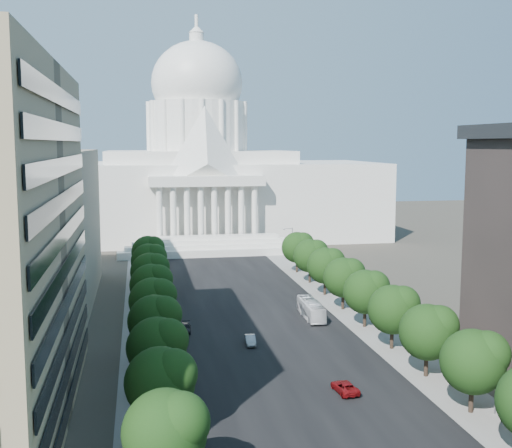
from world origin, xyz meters
TOP-DOWN VIEW (x-y plane):
  - road_asphalt at (0.00, 90.00)m, footprint 30.00×260.00m
  - sidewalk_left at (-19.00, 90.00)m, footprint 8.00×260.00m
  - sidewalk_right at (19.00, 90.00)m, footprint 8.00×260.00m
  - capitol at (0.00, 184.89)m, footprint 120.00×56.00m
  - tree_l_b at (-17.66, 23.81)m, footprint 7.79×7.60m
  - tree_l_c at (-17.66, 35.81)m, footprint 7.79×7.60m
  - tree_l_d at (-17.66, 47.81)m, footprint 7.79×7.60m
  - tree_l_e at (-17.66, 59.81)m, footprint 7.79×7.60m
  - tree_l_f at (-17.66, 71.81)m, footprint 7.79×7.60m
  - tree_l_g at (-17.66, 83.81)m, footprint 7.79×7.60m
  - tree_l_h at (-17.66, 95.81)m, footprint 7.79×7.60m
  - tree_l_i at (-17.66, 107.81)m, footprint 7.79×7.60m
  - tree_l_j at (-17.66, 119.81)m, footprint 7.79×7.60m
  - tree_r_c at (18.34, 35.81)m, footprint 7.79×7.60m
  - tree_r_d at (18.34, 47.81)m, footprint 7.79×7.60m
  - tree_r_e at (18.34, 59.81)m, footprint 7.79×7.60m
  - tree_r_f at (18.34, 71.81)m, footprint 7.79×7.60m
  - tree_r_g at (18.34, 83.81)m, footprint 7.79×7.60m
  - tree_r_h at (18.34, 95.81)m, footprint 7.79×7.60m
  - tree_r_i at (18.34, 107.81)m, footprint 7.79×7.60m
  - tree_r_j at (18.34, 119.81)m, footprint 7.79×7.60m
  - streetlight_b at (19.90, 35.00)m, footprint 2.61×0.44m
  - streetlight_c at (19.90, 60.00)m, footprint 2.61×0.44m
  - streetlight_d at (19.90, 85.00)m, footprint 2.61×0.44m
  - streetlight_e at (19.90, 110.00)m, footprint 2.61×0.44m
  - streetlight_f at (19.90, 135.00)m, footprint 2.61×0.44m
  - car_silver at (-3.06, 65.82)m, footprint 1.86×4.48m
  - car_red at (5.34, 44.39)m, footprint 2.82×5.30m
  - car_dark_b at (-12.66, 74.31)m, footprint 2.31×4.91m
  - city_bus at (10.38, 79.11)m, footprint 3.06×11.80m

SIDE VIEW (x-z plane):
  - road_asphalt at x=0.00m, z-range -0.01..0.01m
  - sidewalk_left at x=-19.00m, z-range -0.01..0.01m
  - sidewalk_right at x=19.00m, z-range -0.01..0.01m
  - car_dark_b at x=-12.66m, z-range 0.00..1.38m
  - car_red at x=5.34m, z-range 0.00..1.42m
  - car_silver at x=-3.06m, z-range 0.00..1.44m
  - city_bus at x=10.38m, z-range 0.00..3.27m
  - streetlight_b at x=19.90m, z-range 1.32..10.32m
  - streetlight_c at x=19.90m, z-range 1.32..10.32m
  - streetlight_d at x=19.90m, z-range 1.32..10.32m
  - streetlight_e at x=19.90m, z-range 1.32..10.32m
  - streetlight_f at x=19.90m, z-range 1.32..10.32m
  - tree_l_b at x=-17.66m, z-range 1.47..11.44m
  - tree_l_c at x=-17.66m, z-range 1.47..11.44m
  - tree_l_d at x=-17.66m, z-range 1.47..11.44m
  - tree_l_e at x=-17.66m, z-range 1.47..11.44m
  - tree_l_f at x=-17.66m, z-range 1.47..11.44m
  - tree_l_g at x=-17.66m, z-range 1.47..11.44m
  - tree_l_h at x=-17.66m, z-range 1.47..11.44m
  - tree_l_i at x=-17.66m, z-range 1.47..11.44m
  - tree_l_j at x=-17.66m, z-range 1.47..11.44m
  - tree_r_c at x=18.34m, z-range 1.47..11.44m
  - tree_r_d at x=18.34m, z-range 1.47..11.44m
  - tree_r_e at x=18.34m, z-range 1.47..11.44m
  - tree_r_f at x=18.34m, z-range 1.47..11.44m
  - tree_r_g at x=18.34m, z-range 1.47..11.44m
  - tree_r_h at x=18.34m, z-range 1.47..11.44m
  - tree_r_i at x=18.34m, z-range 1.47..11.44m
  - tree_r_j at x=18.34m, z-range 1.47..11.44m
  - capitol at x=0.00m, z-range -16.49..56.51m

